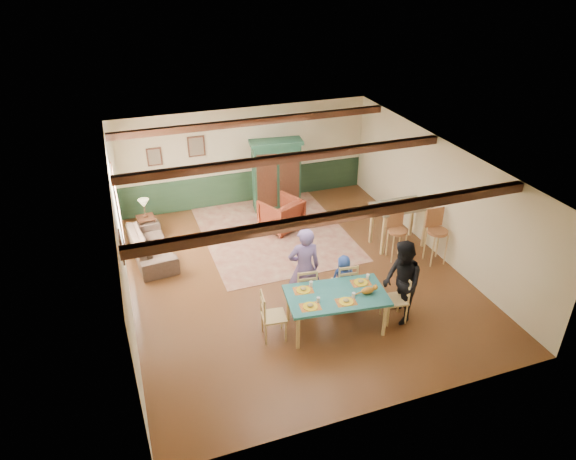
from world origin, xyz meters
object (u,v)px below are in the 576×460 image
object	(u,v)px
dining_chair_end_right	(395,299)
end_table	(147,226)
dining_chair_far_left	(305,287)
dining_chair_far_right	(344,282)
armoire	(276,175)
counter_table	(398,225)
sofa	(151,245)
bar_stool_right	(437,237)
armchair	(281,214)
bar_stool_left	(397,237)
dining_table	(335,311)
table_lamp	(144,208)
dining_chair_end_left	(274,315)
person_woman	(402,282)
person_child	(343,279)
cat	(368,290)
person_man	(304,268)

from	to	relation	value
dining_chair_end_right	end_table	bearing A→B (deg)	-133.17
dining_chair_far_left	dining_chair_far_right	distance (m)	0.82
armoire	dining_chair_end_right	bearing A→B (deg)	-76.62
dining_chair_end_right	counter_table	distance (m)	2.93
sofa	bar_stool_right	bearing A→B (deg)	-116.78
dining_chair_far_left	armchair	world-z (taller)	dining_chair_far_left
end_table	bar_stool_left	world-z (taller)	bar_stool_left
dining_table	bar_stool_left	world-z (taller)	bar_stool_left
dining_table	table_lamp	world-z (taller)	table_lamp
dining_chair_end_left	person_woman	size ratio (longest dim) A/B	0.58
person_child	cat	distance (m)	1.00
dining_table	dining_chair_far_right	size ratio (longest dim) A/B	1.89
person_woman	dining_chair_far_left	bearing A→B (deg)	-113.57
dining_table	dining_chair_end_right	bearing A→B (deg)	-6.88
dining_chair_far_left	cat	world-z (taller)	dining_chair_far_left
dining_chair_end_right	bar_stool_right	bearing A→B (deg)	135.36
dining_chair_far_right	cat	bearing A→B (deg)	100.37
table_lamp	bar_stool_right	bearing A→B (deg)	-29.43
dining_chair_end_left	bar_stool_right	bearing A→B (deg)	-66.81
sofa	armchair	bearing A→B (deg)	-90.53
dining_chair_far_left	dining_chair_end_left	distance (m)	1.07
dining_chair_far_left	counter_table	xyz separation A→B (m)	(3.01, 1.58, 0.05)
dining_table	dining_chair_far_left	distance (m)	0.85
dining_table	person_child	bearing A→B (deg)	56.56
dining_chair_end_left	counter_table	world-z (taller)	counter_table
dining_table	armchair	world-z (taller)	armchair
armoire	bar_stool_right	size ratio (longest dim) A/B	1.53
dining_table	dining_chair_end_left	xyz separation A→B (m)	(-1.17, 0.14, 0.10)
dining_chair_end_right	sofa	size ratio (longest dim) A/B	0.47
sofa	bar_stool_right	world-z (taller)	bar_stool_right
dining_table	armchair	size ratio (longest dim) A/B	2.02
dining_chair_end_right	dining_chair_far_left	bearing A→B (deg)	-114.92
dining_chair_far_right	dining_chair_end_left	bearing A→B (deg)	24.92
armchair	bar_stool_left	bearing A→B (deg)	107.08
dining_chair_end_right	person_man	size ratio (longest dim) A/B	0.55
dining_chair_end_left	end_table	world-z (taller)	dining_chair_end_left
dining_table	counter_table	size ratio (longest dim) A/B	1.44
dining_chair_far_right	dining_chair_end_left	size ratio (longest dim) A/B	1.00
person_child	table_lamp	xyz separation A→B (m)	(-3.50, 4.06, 0.24)
end_table	bar_stool_left	size ratio (longest dim) A/B	0.45
dining_chair_far_left	armoire	world-z (taller)	armoire
sofa	end_table	bearing A→B (deg)	-6.01
dining_chair_end_left	dining_chair_end_right	bearing A→B (deg)	-90.00
dining_table	table_lamp	xyz separation A→B (m)	(-2.99, 4.83, 0.37)
sofa	table_lamp	world-z (taller)	table_lamp
dining_chair_end_right	person_child	xyz separation A→B (m)	(-0.67, 0.91, 0.03)
dining_chair_end_left	person_man	xyz separation A→B (m)	(0.86, 0.72, 0.40)
dining_table	counter_table	world-z (taller)	counter_table
dining_chair_end_left	person_man	bearing A→B (deg)	-43.15
counter_table	person_woman	bearing A→B (deg)	-119.29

